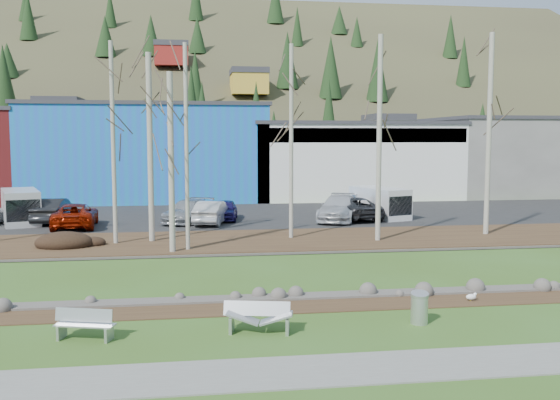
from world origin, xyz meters
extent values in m
plane|color=#365219|center=(0.00, 0.00, 0.00)|extent=(200.00, 200.00, 0.00)
cube|color=slate|center=(0.00, -3.50, 0.02)|extent=(80.00, 2.00, 0.04)
cube|color=#382616|center=(0.00, 2.10, 0.01)|extent=(80.00, 1.80, 0.03)
cube|color=#382616|center=(0.00, 14.50, 0.07)|extent=(80.00, 7.00, 0.15)
cube|color=black|center=(0.00, 25.00, 0.07)|extent=(80.00, 14.00, 0.14)
cube|color=#146FBC|center=(-6.00, 39.00, 4.00)|extent=(20.00, 12.00, 8.00)
cube|color=#333338|center=(-6.00, 39.00, 8.15)|extent=(20.40, 12.24, 0.30)
cube|color=silver|center=(12.00, 39.00, 3.25)|extent=(18.00, 12.00, 6.50)
cube|color=#333338|center=(12.00, 39.00, 6.65)|extent=(18.36, 12.24, 0.30)
cube|color=navy|center=(12.00, 33.10, 5.60)|extent=(17.64, 0.20, 1.20)
cube|color=slate|center=(28.00, 39.00, 3.50)|extent=(14.00, 12.00, 7.00)
cube|color=#333338|center=(28.00, 39.00, 7.15)|extent=(14.28, 12.24, 0.30)
cube|color=silver|center=(-5.90, -0.18, 0.20)|extent=(0.21, 0.49, 0.39)
cube|color=silver|center=(-4.61, -0.56, 0.20)|extent=(0.21, 0.49, 0.39)
cube|color=silver|center=(-5.31, -0.18, 0.63)|extent=(1.58, 0.55, 0.36)
cube|color=silver|center=(-5.25, -0.37, 0.40)|extent=(1.67, 0.88, 0.04)
cube|color=silver|center=(-1.32, -0.27, 0.23)|extent=(0.20, 0.58, 0.46)
cube|color=silver|center=(0.21, -0.60, 0.23)|extent=(0.20, 0.58, 0.46)
cube|color=silver|center=(-0.61, -0.21, 0.63)|extent=(1.88, 0.59, 0.41)
cube|color=#A5A7AA|center=(-1.02, -0.34, 0.42)|extent=(1.00, 0.70, 0.34)
cube|color=#A5A7AA|center=(-0.10, -0.54, 0.42)|extent=(1.00, 0.70, 0.34)
cylinder|color=silver|center=(4.14, -0.26, 0.43)|extent=(0.60, 0.60, 0.86)
cylinder|color=gold|center=(6.71, 1.82, 0.05)|extent=(0.01, 0.01, 0.10)
cylinder|color=gold|center=(6.71, 1.88, 0.05)|extent=(0.01, 0.01, 0.10)
ellipsoid|color=white|center=(6.73, 1.85, 0.15)|extent=(0.34, 0.19, 0.19)
cube|color=gray|center=(6.73, 1.85, 0.19)|extent=(0.22, 0.11, 0.02)
sphere|color=white|center=(6.88, 1.86, 0.24)|extent=(0.11, 0.11, 0.11)
cone|color=gold|center=(6.95, 1.87, 0.24)|extent=(0.06, 0.03, 0.03)
ellipsoid|color=black|center=(-8.50, 13.74, 0.42)|extent=(2.74, 1.93, 0.54)
cylinder|color=beige|center=(-6.14, 14.46, 5.12)|extent=(0.21, 0.21, 9.94)
cylinder|color=beige|center=(-4.39, 14.90, 4.89)|extent=(0.29, 0.29, 9.48)
cylinder|color=beige|center=(-2.56, 12.19, 4.95)|extent=(0.20, 0.20, 9.59)
cylinder|color=beige|center=(-3.26, 11.72, 4.26)|extent=(0.27, 0.27, 8.22)
cylinder|color=beige|center=(2.82, 14.93, 5.18)|extent=(0.21, 0.21, 10.05)
cylinder|color=beige|center=(7.11, 13.47, 5.34)|extent=(0.26, 0.26, 10.39)
cylinder|color=beige|center=(13.61, 14.67, 5.57)|extent=(0.27, 0.27, 10.84)
imported|color=#232326|center=(-10.80, 22.73, 0.91)|extent=(1.98, 4.78, 1.54)
imported|color=#941A06|center=(-9.14, 20.50, 0.85)|extent=(2.70, 5.25, 1.42)
imported|color=#989CA0|center=(-2.57, 21.90, 0.83)|extent=(3.72, 5.17, 1.39)
imported|color=#1D1651|center=(-0.24, 22.56, 0.79)|extent=(1.93, 3.94, 1.29)
imported|color=silver|center=(-1.12, 20.87, 0.85)|extent=(2.57, 4.58, 1.43)
imported|color=#29292C|center=(7.94, 21.73, 0.86)|extent=(3.15, 5.48, 1.44)
imported|color=silver|center=(6.97, 21.30, 0.94)|extent=(4.18, 5.93, 1.60)
cube|color=white|center=(9.94, 22.34, 1.13)|extent=(3.22, 4.89, 1.98)
cube|color=black|center=(10.51, 20.65, 1.13)|extent=(2.00, 1.46, 1.23)
cube|color=silver|center=(-12.78, 22.76, 1.17)|extent=(3.35, 5.11, 2.07)
cube|color=black|center=(-12.19, 20.98, 1.17)|extent=(2.09, 1.52, 1.28)
camera|label=1|loc=(-2.40, -17.21, 5.40)|focal=40.00mm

